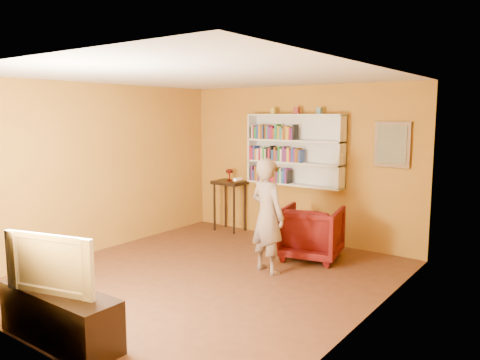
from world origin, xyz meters
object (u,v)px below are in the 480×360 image
console_table (230,189)px  person (267,216)px  television (57,261)px  ruby_lustre (230,172)px  armchair (311,233)px  tv_cabinet (60,316)px  bookshelf (296,150)px

console_table → person: (1.89, -1.58, 0.01)m
person → television: person is taller
console_table → ruby_lustre: (-0.00, -0.00, 0.33)m
console_table → armchair: size_ratio=1.07×
armchair → console_table: bearing=-30.0°
ruby_lustre → armchair: bearing=-17.5°
console_table → tv_cabinet: (1.38, -4.50, -0.53)m
bookshelf → armchair: 1.63m
armchair → television: size_ratio=0.88×
bookshelf → console_table: 1.57m
bookshelf → tv_cabinet: bearing=-89.6°
console_table → television: television is taller
ruby_lustre → bookshelf: bearing=6.8°
tv_cabinet → television: 0.55m
ruby_lustre → television: (1.38, -4.50, -0.31)m
armchair → tv_cabinet: bearing=66.9°
person → tv_cabinet: size_ratio=1.11×
ruby_lustre → person: 2.49m
television → person: bearing=65.0°
console_table → ruby_lustre: size_ratio=4.18×
armchair → person: (-0.20, -0.92, 0.40)m
ruby_lustre → television: ruby_lustre is taller
console_table → armchair: 2.23m
console_table → armchair: bearing=-17.5°
person → bookshelf: bearing=-57.8°
ruby_lustre → armchair: 2.31m
armchair → television: bearing=66.9°
armchair → tv_cabinet: 3.91m
console_table → ruby_lustre: bearing=-116.6°
bookshelf → armchair: size_ratio=2.01×
console_table → ruby_lustre: 0.33m
console_table → tv_cabinet: size_ratio=0.66×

